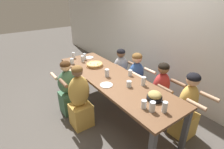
{
  "coord_description": "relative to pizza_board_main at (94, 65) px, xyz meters",
  "views": [
    {
      "loc": [
        2.25,
        -1.6,
        2.18
      ],
      "look_at": [
        0.0,
        0.0,
        0.84
      ],
      "focal_mm": 28.0,
      "sensor_mm": 36.0,
      "label": 1
    }
  ],
  "objects": [
    {
      "name": "skillet_bowl",
      "position": [
        1.53,
        0.07,
        0.02
      ],
      "size": [
        0.31,
        0.22,
        0.13
      ],
      "color": "black",
      "rests_on": "dining_table"
    },
    {
      "name": "drinking_glass_c",
      "position": [
        -0.68,
        -0.14,
        0.03
      ],
      "size": [
        0.06,
        0.06,
        0.13
      ],
      "color": "silver",
      "rests_on": "dining_table"
    },
    {
      "name": "restaurant_back_panel",
      "position": [
        0.61,
        1.43,
        0.78
      ],
      "size": [
        10.0,
        0.06,
        3.2
      ],
      "primitive_type": "cube",
      "color": "silver",
      "rests_on": "ground"
    },
    {
      "name": "drinking_glass_i",
      "position": [
        0.75,
        0.3,
        0.01
      ],
      "size": [
        0.07,
        0.07,
        0.11
      ],
      "color": "silver",
      "rests_on": "dining_table"
    },
    {
      "name": "cocktail_glass_blue",
      "position": [
        1.04,
        0.02,
        0.01
      ],
      "size": [
        0.08,
        0.08,
        0.12
      ],
      "color": "silver",
      "rests_on": "dining_table"
    },
    {
      "name": "drinking_glass_j",
      "position": [
        -0.35,
        -0.09,
        0.02
      ],
      "size": [
        0.07,
        0.07,
        0.13
      ],
      "color": "silver",
      "rests_on": "dining_table"
    },
    {
      "name": "diner_far_midleft",
      "position": [
        0.06,
        0.63,
        -0.35
      ],
      "size": [
        0.51,
        0.4,
        1.05
      ],
      "rotation": [
        0.0,
        0.0,
        -1.57
      ],
      "color": "#99999E",
      "rests_on": "ground"
    },
    {
      "name": "diner_far_midright",
      "position": [
        1.21,
        0.63,
        -0.32
      ],
      "size": [
        0.51,
        0.4,
        1.11
      ],
      "rotation": [
        0.0,
        0.0,
        -1.57
      ],
      "color": "#B22D2D",
      "rests_on": "ground"
    },
    {
      "name": "empty_plate_b",
      "position": [
        0.8,
        -0.24,
        -0.03
      ],
      "size": [
        0.2,
        0.2,
        0.02
      ],
      "color": "white",
      "rests_on": "dining_table"
    },
    {
      "name": "ground_plane",
      "position": [
        0.61,
        0.0,
        -0.82
      ],
      "size": [
        18.0,
        18.0,
        0.0
      ],
      "primitive_type": "plane",
      "color": "#514C47",
      "rests_on": "ground"
    },
    {
      "name": "drinking_glass_f",
      "position": [
        1.79,
        -0.03,
        0.03
      ],
      "size": [
        0.07,
        0.07,
        0.15
      ],
      "color": "silver",
      "rests_on": "dining_table"
    },
    {
      "name": "drinking_glass_h",
      "position": [
        -0.38,
        -0.31,
        0.01
      ],
      "size": [
        0.08,
        0.08,
        0.11
      ],
      "color": "silver",
      "rests_on": "dining_table"
    },
    {
      "name": "drinking_glass_a",
      "position": [
        1.14,
        0.24,
        0.03
      ],
      "size": [
        0.07,
        0.07,
        0.15
      ],
      "color": "silver",
      "rests_on": "dining_table"
    },
    {
      "name": "drinking_glass_b",
      "position": [
        0.54,
        -0.06,
        0.03
      ],
      "size": [
        0.08,
        0.08,
        0.14
      ],
      "color": "silver",
      "rests_on": "dining_table"
    },
    {
      "name": "pizza_board_main",
      "position": [
        0.0,
        0.0,
        0.0
      ],
      "size": [
        0.35,
        0.35,
        0.06
      ],
      "color": "#996B42",
      "rests_on": "dining_table"
    },
    {
      "name": "diner_far_right",
      "position": [
        1.73,
        0.63,
        -0.3
      ],
      "size": [
        0.51,
        0.4,
        1.13
      ],
      "rotation": [
        0.0,
        0.0,
        -1.57
      ],
      "color": "gold",
      "rests_on": "ground"
    },
    {
      "name": "diner_near_center",
      "position": [
        0.56,
        -0.62,
        -0.3
      ],
      "size": [
        0.51,
        0.4,
        1.15
      ],
      "rotation": [
        0.0,
        0.0,
        1.57
      ],
      "color": "gold",
      "rests_on": "ground"
    },
    {
      "name": "drinking_glass_g",
      "position": [
        1.69,
        -0.14,
        0.03
      ],
      "size": [
        0.08,
        0.08,
        0.14
      ],
      "color": "silver",
      "rests_on": "dining_table"
    },
    {
      "name": "drinking_glass_e",
      "position": [
        -0.45,
        0.01,
        0.03
      ],
      "size": [
        0.06,
        0.06,
        0.14
      ],
      "color": "silver",
      "rests_on": "dining_table"
    },
    {
      "name": "drinking_glass_d",
      "position": [
        1.58,
        -0.18,
        0.02
      ],
      "size": [
        0.07,
        0.07,
        0.12
      ],
      "color": "silver",
      "rests_on": "dining_table"
    },
    {
      "name": "diner_near_midleft",
      "position": [
        0.06,
        -0.62,
        -0.34
      ],
      "size": [
        0.51,
        0.4,
        1.06
      ],
      "rotation": [
        0.0,
        0.0,
        1.57
      ],
      "color": "#477556",
      "rests_on": "ground"
    },
    {
      "name": "dining_table",
      "position": [
        0.61,
        0.0,
        -0.11
      ],
      "size": [
        2.75,
        0.81,
        0.79
      ],
      "color": "brown",
      "rests_on": "ground"
    },
    {
      "name": "empty_plate_a",
      "position": [
        -0.48,
        0.15,
        -0.03
      ],
      "size": [
        0.18,
        0.18,
        0.02
      ],
      "color": "white",
      "rests_on": "dining_table"
    },
    {
      "name": "diner_far_center",
      "position": [
        0.56,
        0.63,
        -0.32
      ],
      "size": [
        0.51,
        0.4,
        1.1
      ],
      "rotation": [
        0.0,
        0.0,
        -1.57
      ],
      "color": "#2D5193",
      "rests_on": "ground"
    }
  ]
}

